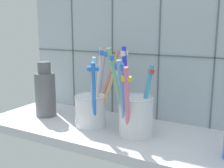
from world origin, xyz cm
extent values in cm
cube|color=silver|center=(0.00, 0.00, 1.00)|extent=(64.00, 22.00, 2.00)
cube|color=#B2C1CC|center=(0.00, 12.00, 22.50)|extent=(64.00, 2.00, 45.00)
cube|color=slate|center=(-19.20, 10.90, 22.50)|extent=(0.30, 0.20, 45.00)
cube|color=slate|center=(-6.40, 10.90, 22.50)|extent=(0.30, 0.20, 45.00)
cube|color=slate|center=(6.40, 10.90, 22.50)|extent=(0.30, 0.20, 45.00)
cube|color=slate|center=(19.20, 10.90, 22.50)|extent=(0.30, 0.20, 45.00)
cube|color=slate|center=(0.00, 10.90, 18.21)|extent=(64.00, 0.20, 0.30)
cylinder|color=white|center=(-5.85, -0.67, 5.53)|extent=(7.20, 7.20, 7.05)
torus|color=silver|center=(-5.85, -0.67, 9.05)|extent=(7.34, 7.34, 0.50)
cylinder|color=#307AEA|center=(-2.69, -3.87, 10.10)|extent=(3.41, 5.06, 15.64)
cube|color=blue|center=(-1.76, -5.47, 16.52)|extent=(2.64, 2.16, 1.06)
cylinder|color=#B3B3C5|center=(-6.21, 4.28, 10.90)|extent=(1.72, 6.99, 17.34)
cube|color=blue|center=(-6.46, 6.71, 18.21)|extent=(2.61, 1.24, 1.24)
cylinder|color=silver|center=(-4.05, 0.17, 11.38)|extent=(2.33, 2.24, 18.02)
cube|color=blue|center=(-3.53, 0.65, 19.16)|extent=(2.16, 2.22, 1.15)
cylinder|color=#E18679|center=(-3.81, 3.20, 10.93)|extent=(5.09, 6.50, 17.39)
cube|color=yellow|center=(-2.47, 5.03, 17.17)|extent=(2.33, 2.14, 1.39)
cylinder|color=#EAB27E|center=(-1.88, 0.49, 9.23)|extent=(5.56, 1.27, 13.92)
cube|color=white|center=(-0.13, 0.64, 14.60)|extent=(1.19, 1.92, 1.33)
cylinder|color=silver|center=(-3.35, -3.43, 10.53)|extent=(3.15, 2.56, 16.38)
cube|color=yellow|center=(-2.66, -3.93, 16.29)|extent=(1.78, 2.03, 1.04)
cylinder|color=white|center=(5.85, -0.67, 6.10)|extent=(7.39, 7.39, 8.20)
torus|color=silver|center=(5.85, -0.67, 10.20)|extent=(7.52, 7.52, 0.50)
cylinder|color=#48ACD8|center=(7.66, 0.35, 9.79)|extent=(3.38, 2.56, 14.93)
cube|color=#E5333F|center=(8.48, 0.84, 15.85)|extent=(2.08, 2.58, 0.99)
cylinder|color=#709FE4|center=(4.58, -4.43, 10.52)|extent=(1.29, 4.28, 16.44)
cube|color=blue|center=(4.51, -5.70, 17.32)|extent=(1.88, 1.12, 1.31)
cylinder|color=#2F36EA|center=(3.21, 0.06, 11.60)|extent=(2.47, 1.11, 18.48)
cube|color=white|center=(2.62, 0.02, 19.35)|extent=(1.02, 2.42, 1.09)
cylinder|color=#86C385|center=(3.35, -3.77, 11.59)|extent=(4.28, 4.37, 18.59)
cube|color=blue|center=(2.20, -4.96, 18.88)|extent=(2.20, 2.17, 1.06)
cylinder|color=pink|center=(5.99, -5.24, 10.01)|extent=(2.65, 5.57, 15.49)
cube|color=yellow|center=(6.49, -6.73, 15.35)|extent=(2.16, 1.61, 1.03)
cylinder|color=#6393DD|center=(3.30, -1.23, 9.43)|extent=(4.51, 2.28, 14.29)
cube|color=white|center=(1.99, -1.64, 15.32)|extent=(1.76, 2.54, 1.27)
cylinder|color=slate|center=(-20.15, 0.37, 7.61)|extent=(5.26, 5.26, 11.22)
cylinder|color=slate|center=(-20.15, 0.37, 14.69)|extent=(3.29, 3.29, 2.95)
camera|label=1|loc=(29.38, -53.25, 25.00)|focal=45.03mm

